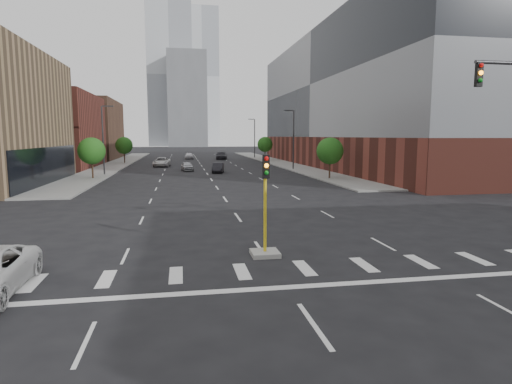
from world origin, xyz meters
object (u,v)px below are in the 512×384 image
object	(u,v)px
car_deep_right	(221,156)
car_distant	(189,156)
car_near_left	(187,166)
car_far_left	(162,162)
car_mid_right	(218,168)
median_traffic_signal	(265,234)

from	to	relation	value
car_deep_right	car_distant	world-z (taller)	car_deep_right
car_near_left	car_distant	xyz separation A→B (m)	(0.89, 32.58, 0.07)
car_far_left	car_deep_right	bearing A→B (deg)	63.78
car_deep_right	car_distant	size ratio (longest dim) A/B	1.31
car_deep_right	car_mid_right	bearing A→B (deg)	-90.41
car_deep_right	car_distant	distance (m)	7.47
car_distant	median_traffic_signal	bearing A→B (deg)	-90.82
car_deep_right	car_far_left	bearing A→B (deg)	-115.05
car_mid_right	car_far_left	size ratio (longest dim) A/B	0.76
car_near_left	car_mid_right	xyz separation A→B (m)	(4.27, -3.97, 0.01)
car_mid_right	car_deep_right	distance (m)	34.26
median_traffic_signal	car_mid_right	bearing A→B (deg)	87.80
car_mid_right	car_far_left	xyz separation A→B (m)	(-8.39, 13.83, 0.08)
car_near_left	car_mid_right	bearing A→B (deg)	-49.27
car_near_left	car_mid_right	size ratio (longest dim) A/B	0.95
car_mid_right	car_deep_right	size ratio (longest dim) A/B	0.73
median_traffic_signal	car_distant	distance (m)	79.33
median_traffic_signal	car_near_left	bearing A→B (deg)	93.21
car_near_left	car_mid_right	world-z (taller)	car_mid_right
car_near_left	car_deep_right	world-z (taller)	car_deep_right
car_far_left	car_distant	bearing A→B (deg)	82.13
median_traffic_signal	car_mid_right	xyz separation A→B (m)	(1.64, 42.76, -0.28)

